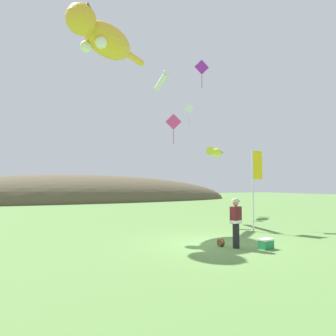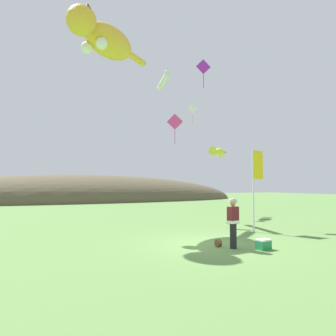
% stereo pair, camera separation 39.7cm
% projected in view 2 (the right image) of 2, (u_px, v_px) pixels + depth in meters
% --- Properties ---
extents(ground_plane, '(120.00, 120.00, 0.00)m').
position_uv_depth(ground_plane, '(212.00, 245.00, 11.32)').
color(ground_plane, '#5B8442').
extents(distant_hill_ridge, '(53.83, 14.34, 7.37)m').
position_uv_depth(distant_hill_ridge, '(64.00, 202.00, 40.34)').
color(distant_hill_ridge, brown).
rests_on(distant_hill_ridge, ground).
extents(festival_attendant, '(0.47, 0.36, 1.77)m').
position_uv_depth(festival_attendant, '(233.00, 221.00, 10.69)').
color(festival_attendant, black).
rests_on(festival_attendant, ground).
extents(kite_spool, '(0.15, 0.28, 0.28)m').
position_uv_depth(kite_spool, '(218.00, 243.00, 10.93)').
color(kite_spool, olive).
rests_on(kite_spool, ground).
extents(picnic_cooler, '(0.53, 0.38, 0.36)m').
position_uv_depth(picnic_cooler, '(264.00, 244.00, 10.47)').
color(picnic_cooler, '#268C4C').
rests_on(picnic_cooler, ground).
extents(festival_banner_pole, '(0.66, 0.08, 3.99)m').
position_uv_depth(festival_banner_pole, '(256.00, 178.00, 14.62)').
color(festival_banner_pole, silver).
rests_on(festival_banner_pole, ground).
extents(kite_giant_cat, '(5.55, 4.54, 2.02)m').
position_uv_depth(kite_giant_cat, '(104.00, 39.00, 16.76)').
color(kite_giant_cat, gold).
extents(kite_fish_windsock, '(2.22, 1.84, 0.70)m').
position_uv_depth(kite_fish_windsock, '(218.00, 152.00, 21.99)').
color(kite_fish_windsock, yellow).
extents(kite_tube_streamer, '(1.06, 3.11, 0.44)m').
position_uv_depth(kite_tube_streamer, '(163.00, 81.00, 20.56)').
color(kite_tube_streamer, white).
extents(kite_diamond_violet, '(0.95, 0.27, 1.88)m').
position_uv_depth(kite_diamond_violet, '(203.00, 67.00, 19.15)').
color(kite_diamond_violet, purple).
extents(kite_diamond_white, '(0.89, 0.25, 1.81)m').
position_uv_depth(kite_diamond_white, '(192.00, 109.00, 25.82)').
color(kite_diamond_white, white).
extents(kite_diamond_pink, '(0.90, 0.48, 1.90)m').
position_uv_depth(kite_diamond_pink, '(175.00, 122.00, 18.52)').
color(kite_diamond_pink, '#E53F8C').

